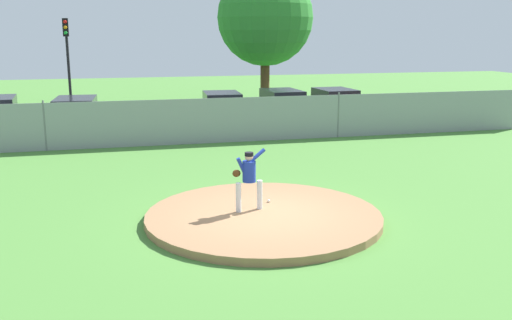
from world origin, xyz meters
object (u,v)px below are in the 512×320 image
baseball (269,201)px  parked_car_charcoal (282,108)px  parked_car_red (335,106)px  traffic_light_near (67,51)px  parked_car_silver (76,116)px  pitcher_youth (249,175)px  traffic_cone_orange (162,130)px  parked_car_navy (222,110)px

baseball → parked_car_charcoal: size_ratio=0.02×
parked_car_red → traffic_light_near: bearing=162.7°
parked_car_silver → pitcher_youth: bearing=-70.9°
pitcher_youth → parked_car_red: size_ratio=0.36×
baseball → parked_car_red: 15.17m
pitcher_youth → traffic_light_near: traffic_light_near is taller
parked_car_red → traffic_cone_orange: size_ratio=7.71×
parked_car_charcoal → traffic_light_near: (-10.20, 4.17, 2.68)m
parked_car_red → parked_car_silver: bearing=-179.2°
parked_car_charcoal → traffic_light_near: traffic_light_near is taller
traffic_cone_orange → traffic_light_near: bearing=123.6°
parked_car_navy → parked_car_red: parked_car_red is taller
baseball → parked_car_silver: (-5.41, 13.20, 0.54)m
traffic_light_near → traffic_cone_orange: bearing=-56.4°
baseball → parked_car_charcoal: 13.96m
parked_car_silver → parked_car_red: bearing=0.8°
parked_car_charcoal → parked_car_red: 2.82m
parked_car_charcoal → parked_car_red: size_ratio=1.05×
parked_car_silver → parked_car_navy: (6.72, 0.09, 0.01)m
traffic_light_near → parked_car_red: bearing=-17.3°
baseball → parked_car_charcoal: bearing=72.0°
parked_car_navy → parked_car_silver: bearing=-179.3°
traffic_cone_orange → traffic_light_near: 8.16m
parked_car_navy → parked_car_charcoal: bearing=-0.4°
baseball → parked_car_navy: parked_car_navy is taller
parked_car_silver → parked_car_charcoal: (9.72, 0.07, 0.04)m
pitcher_youth → traffic_light_near: size_ratio=0.30×
traffic_light_near → parked_car_silver: bearing=-83.5°
baseball → parked_car_charcoal: parked_car_charcoal is taller
baseball → parked_car_navy: size_ratio=0.02×
pitcher_youth → traffic_cone_orange: size_ratio=2.78×
parked_car_charcoal → parked_car_red: bearing=2.4°
parked_car_silver → parked_car_red: parked_car_red is taller
parked_car_charcoal → traffic_cone_orange: 6.42m
traffic_light_near → parked_car_navy: bearing=-30.0°
pitcher_youth → parked_car_navy: size_ratio=0.36×
pitcher_youth → parked_car_charcoal: size_ratio=0.34×
parked_car_silver → baseball: bearing=-67.7°
pitcher_youth → traffic_light_near: 18.88m
parked_car_charcoal → parked_car_navy: parked_car_charcoal is taller
parked_car_red → traffic_cone_orange: parked_car_red is taller
parked_car_charcoal → traffic_light_near: size_ratio=0.87×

